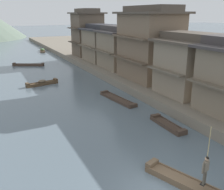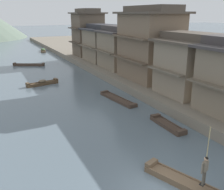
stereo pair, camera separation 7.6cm
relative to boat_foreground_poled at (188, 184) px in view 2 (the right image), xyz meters
name	(u,v)px [view 2 (the right image)]	position (x,y,z in m)	size (l,w,h in m)	color
riverbank_right	(132,63)	(14.24, 30.36, 0.26)	(18.00, 110.00, 0.87)	slate
boat_foreground_poled	(188,184)	(0.00, 0.00, 0.00)	(2.62, 5.00, 0.53)	brown
boatman_person	(205,167)	(0.29, -0.72, 1.36)	(0.52, 0.38, 3.04)	black
boat_moored_nearest	(29,65)	(-2.32, 37.60, -0.01)	(5.15, 3.20, 0.51)	#423328
boat_moored_second	(42,83)	(-2.76, 23.81, 0.08)	(4.18, 1.63, 0.70)	brown
boat_moored_third	(43,50)	(3.56, 54.47, 0.08)	(1.98, 5.28, 0.75)	brown
boat_moored_far	(118,99)	(3.10, 14.18, -0.05)	(1.68, 5.63, 0.38)	#423328
boat_midriver_drifting	(167,125)	(3.74, 6.60, -0.03)	(0.98, 3.78, 0.42)	#423328
house_waterfront_second	(188,64)	(9.25, 10.92, 3.71)	(6.02, 5.92, 6.14)	gray
house_waterfront_tall	(150,44)	(9.44, 18.04, 4.99)	(6.40, 8.23, 8.74)	#75604C
house_waterfront_narrow	(119,48)	(9.09, 25.61, 3.70)	(5.69, 7.01, 6.14)	#7F705B
house_waterfront_far	(102,43)	(9.31, 32.33, 3.70)	(6.14, 7.21, 6.14)	#7F705B
house_waterfront_end	(88,33)	(9.28, 38.94, 5.01)	(6.09, 5.93, 8.74)	brown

